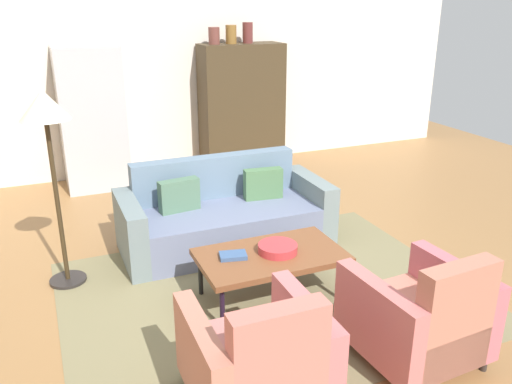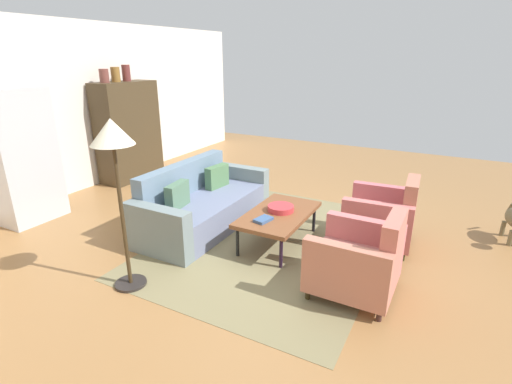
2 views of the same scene
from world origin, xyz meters
TOP-DOWN VIEW (x-y plane):
  - ground_plane at (0.00, 0.00)m, footprint 11.78×11.78m
  - wall_back at (0.00, 3.93)m, footprint 9.81×0.12m
  - area_rug at (-0.01, -0.01)m, footprint 3.40×2.60m
  - couch at (-0.01, 1.13)m, footprint 2.10×0.90m
  - coffee_table at (-0.01, -0.06)m, footprint 1.20×0.70m
  - armchair_left at (-0.61, -1.23)m, footprint 0.81×0.81m
  - armchair_right at (0.60, -1.23)m, footprint 0.85×0.85m
  - fruit_bowl at (0.05, -0.06)m, footprint 0.33×0.33m
  - book_stack at (-0.32, -0.01)m, footprint 0.24×0.19m
  - cabinet at (1.16, 3.58)m, footprint 1.20×0.51m
  - vase_tall at (0.76, 3.58)m, footprint 0.16×0.16m
  - vase_round at (1.01, 3.58)m, footprint 0.15×0.15m
  - vase_small at (1.26, 3.58)m, footprint 0.15×0.15m
  - refrigerator at (-0.98, 3.48)m, footprint 0.80×0.73m
  - floor_lamp at (-1.58, 0.89)m, footprint 0.40×0.40m

SIDE VIEW (x-z plane):
  - ground_plane at x=0.00m, z-range 0.00..0.00m
  - area_rug at x=-0.01m, z-range 0.00..0.01m
  - couch at x=-0.01m, z-range -0.14..0.72m
  - armchair_left at x=-0.61m, z-range -0.10..0.78m
  - armchair_right at x=0.60m, z-range -0.10..0.78m
  - coffee_table at x=-0.01m, z-range 0.17..0.59m
  - book_stack at x=-0.32m, z-range 0.42..0.45m
  - fruit_bowl at x=0.05m, z-range 0.42..0.49m
  - cabinet at x=1.16m, z-range 0.00..1.80m
  - refrigerator at x=-0.98m, z-range 0.00..1.85m
  - wall_back at x=0.00m, z-range 0.00..2.80m
  - floor_lamp at x=-1.58m, z-range 0.58..2.30m
  - vase_tall at x=0.76m, z-range 1.80..2.03m
  - vase_round at x=1.01m, z-range 1.80..2.05m
  - vase_small at x=1.26m, z-range 1.80..2.08m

